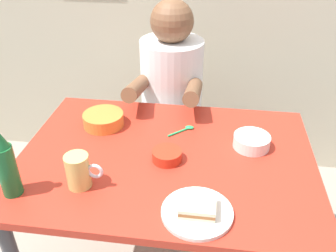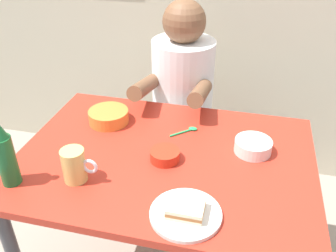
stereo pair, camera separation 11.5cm
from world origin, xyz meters
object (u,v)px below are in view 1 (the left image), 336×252
sandwich (197,206)px  beer_bottle (5,164)px  beer_mug (79,171)px  dining_table (166,175)px  stool (171,145)px  person_seated (171,80)px  plate_orange (197,212)px  soup_bowl_orange (103,119)px

sandwich → beer_bottle: bearing=178.6°
sandwich → beer_mug: bearing=168.7°
dining_table → stool: 0.70m
person_seated → plate_orange: (0.20, -0.90, -0.02)m
beer_bottle → stool: bearing=65.8°
plate_orange → beer_bottle: size_ratio=0.84×
plate_orange → soup_bowl_orange: 0.63m
plate_orange → sandwich: sandwich is taller
beer_mug → soup_bowl_orange: (-0.03, 0.38, -0.03)m
plate_orange → person_seated: bearing=102.4°
person_seated → beer_mug: size_ratio=5.71×
dining_table → plate_orange: (0.14, -0.28, 0.10)m
person_seated → sandwich: bearing=-77.6°
person_seated → beer_bottle: person_seated is taller
dining_table → person_seated: (-0.06, 0.62, 0.12)m
plate_orange → beer_bottle: (-0.60, 0.01, 0.11)m
dining_table → person_seated: size_ratio=1.53×
person_seated → beer_bottle: 0.98m
stool → soup_bowl_orange: bearing=-117.2°
soup_bowl_orange → plate_orange: bearing=-47.1°
plate_orange → soup_bowl_orange: (-0.43, 0.46, 0.02)m
person_seated → stool: bearing=90.0°
beer_bottle → soup_bowl_orange: 0.49m
beer_mug → soup_bowl_orange: 0.39m
soup_bowl_orange → beer_bottle: bearing=-111.1°
sandwich → beer_bottle: size_ratio=0.42×
sandwich → stool: bearing=102.2°
dining_table → stool: dining_table is taller
stool → sandwich: sandwich is taller
stool → plate_orange: 1.02m
sandwich → soup_bowl_orange: size_ratio=0.65×
dining_table → beer_bottle: 0.58m
person_seated → beer_mug: bearing=-103.5°
dining_table → sandwich: size_ratio=10.00×
person_seated → sandwich: size_ratio=6.54×
beer_bottle → sandwich: bearing=-1.4°
person_seated → dining_table: bearing=-84.3°
dining_table → beer_bottle: beer_bottle is taller
stool → beer_mug: bearing=-103.3°
plate_orange → soup_bowl_orange: size_ratio=1.29×
sandwich → beer_mug: size_ratio=0.87×
person_seated → sandwich: 0.92m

